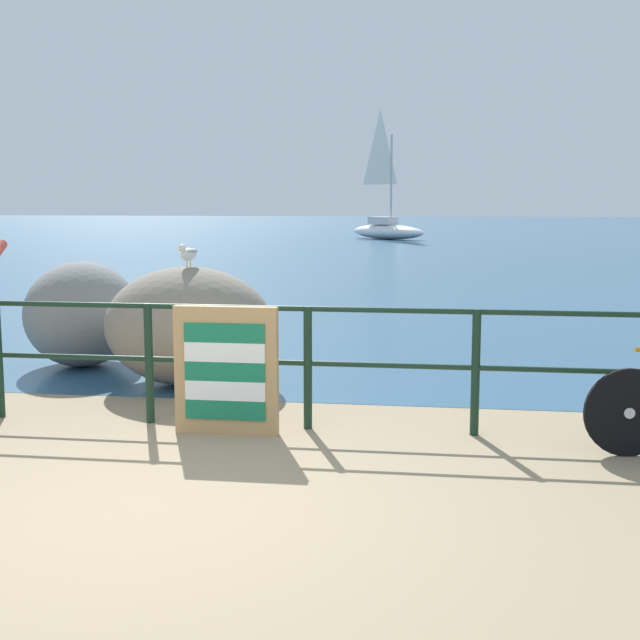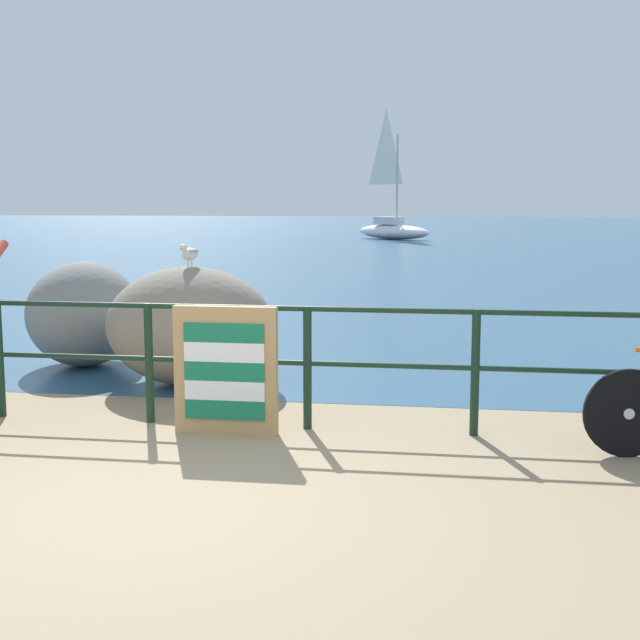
# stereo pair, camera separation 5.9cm
# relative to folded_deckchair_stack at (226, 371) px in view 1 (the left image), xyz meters

# --- Properties ---
(ground_plane) EXTENTS (120.00, 120.00, 0.10)m
(ground_plane) POSITION_rel_folded_deckchair_stack_xyz_m (-0.06, 18.22, -0.57)
(ground_plane) COLOR #937F60
(sea_surface) EXTENTS (120.00, 90.00, 0.01)m
(sea_surface) POSITION_rel_folded_deckchair_stack_xyz_m (-0.06, 46.14, -0.52)
(sea_surface) COLOR #2D5675
(sea_surface) RESTS_ON ground_plane
(promenade_railing) EXTENTS (9.56, 0.07, 1.02)m
(promenade_railing) POSITION_rel_folded_deckchair_stack_xyz_m (-0.06, 0.25, 0.12)
(promenade_railing) COLOR black
(promenade_railing) RESTS_ON ground_plane
(folded_deckchair_stack) EXTENTS (0.84, 0.10, 1.04)m
(folded_deckchair_stack) POSITION_rel_folded_deckchair_stack_xyz_m (0.00, 0.00, 0.00)
(folded_deckchair_stack) COLOR tan
(folded_deckchair_stack) RESTS_ON ground_plane
(breakwater_boulder_main) EXTENTS (1.72, 1.42, 1.21)m
(breakwater_boulder_main) POSITION_rel_folded_deckchair_stack_xyz_m (-0.85, 1.77, 0.08)
(breakwater_boulder_main) COLOR gray
(breakwater_boulder_main) RESTS_ON ground
(breakwater_boulder_left) EXTENTS (1.26, 1.40, 1.19)m
(breakwater_boulder_left) POSITION_rel_folded_deckchair_stack_xyz_m (-2.34, 2.57, 0.07)
(breakwater_boulder_left) COLOR gray
(breakwater_boulder_left) RESTS_ON ground
(seagull) EXTENTS (0.17, 0.34, 0.23)m
(seagull) POSITION_rel_folded_deckchair_stack_xyz_m (-0.83, 1.76, 0.83)
(seagull) COLOR gold
(seagull) RESTS_ON breakwater_boulder_main
(sailboat) EXTENTS (4.22, 3.80, 6.16)m
(sailboat) POSITION_rel_folded_deckchair_stack_xyz_m (-1.02, 34.57, 0.19)
(sailboat) COLOR white
(sailboat) RESTS_ON sea_surface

